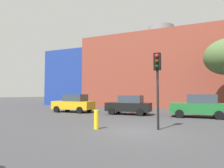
{
  "coord_description": "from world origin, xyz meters",
  "views": [
    {
      "loc": [
        2.53,
        -9.22,
        1.81
      ],
      "look_at": [
        -5.07,
        9.28,
        2.9
      ],
      "focal_mm": 30.51,
      "sensor_mm": 36.0,
      "label": 1
    }
  ],
  "objects": [
    {
      "name": "parked_car_2",
      "position": [
        3.15,
        7.25,
        0.9
      ],
      "size": [
        4.18,
        2.05,
        1.81
      ],
      "rotation": [
        0.0,
        0.0,
        3.14
      ],
      "color": "#1E662D",
      "rests_on": "ground_plane"
    },
    {
      "name": "parked_car_1",
      "position": [
        -2.57,
        7.25,
        0.85
      ],
      "size": [
        3.95,
        1.94,
        1.71
      ],
      "rotation": [
        0.0,
        0.0,
        3.14
      ],
      "color": "black",
      "rests_on": "ground_plane"
    },
    {
      "name": "ground_plane",
      "position": [
        0.0,
        0.0,
        0.0
      ],
      "size": [
        200.0,
        200.0,
        0.0
      ],
      "primitive_type": "plane",
      "color": "#38383A"
    },
    {
      "name": "bollard_yellow_0",
      "position": [
        -2.04,
        -0.26,
        0.49
      ],
      "size": [
        0.24,
        0.24,
        0.99
      ],
      "primitive_type": "cylinder",
      "color": "yellow",
      "rests_on": "ground_plane"
    },
    {
      "name": "traffic_light_island",
      "position": [
        0.98,
        0.74,
        2.91
      ],
      "size": [
        0.37,
        0.36,
        3.96
      ],
      "rotation": [
        0.0,
        0.0,
        -1.59
      ],
      "color": "black",
      "rests_on": "ground_plane"
    },
    {
      "name": "building_backdrop",
      "position": [
        -1.55,
        21.21,
        5.08
      ],
      "size": [
        37.89,
        10.64,
        12.51
      ],
      "color": "brown",
      "rests_on": "ground_plane"
    },
    {
      "name": "parked_car_0",
      "position": [
        -8.44,
        7.25,
        0.9
      ],
      "size": [
        4.16,
        2.04,
        1.8
      ],
      "rotation": [
        0.0,
        0.0,
        3.14
      ],
      "color": "gold",
      "rests_on": "ground_plane"
    }
  ]
}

